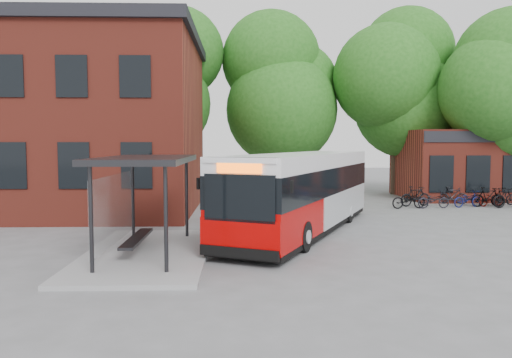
{
  "coord_description": "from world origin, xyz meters",
  "views": [
    {
      "loc": [
        -1.78,
        -15.4,
        3.27
      ],
      "look_at": [
        -1.24,
        2.08,
        2.0
      ],
      "focal_mm": 35.0,
      "sensor_mm": 36.0,
      "label": 1
    }
  ],
  "objects_px": {
    "bicycle_6": "(491,198)",
    "bicycle_0": "(409,199)",
    "bicycle_1": "(415,196)",
    "bicycle_3": "(453,195)",
    "city_bus": "(303,193)",
    "bicycle_2": "(433,200)",
    "bicycle_7": "(503,197)",
    "bicycle_4": "(468,199)",
    "bicycle_5": "(488,197)",
    "bus_shelter": "(147,206)",
    "bicycle_extra_0": "(509,198)"
  },
  "relations": [
    {
      "from": "city_bus",
      "to": "bicycle_extra_0",
      "type": "distance_m",
      "value": 12.88
    },
    {
      "from": "bicycle_1",
      "to": "bicycle_7",
      "type": "xyz_separation_m",
      "value": [
        4.72,
        0.2,
        -0.07
      ]
    },
    {
      "from": "bus_shelter",
      "to": "bicycle_7",
      "type": "relative_size",
      "value": 4.63
    },
    {
      "from": "bicycle_1",
      "to": "bicycle_6",
      "type": "xyz_separation_m",
      "value": [
        3.92,
        -0.11,
        -0.1
      ]
    },
    {
      "from": "bicycle_1",
      "to": "bus_shelter",
      "type": "bearing_deg",
      "value": 117.9
    },
    {
      "from": "bicycle_4",
      "to": "bicycle_extra_0",
      "type": "bearing_deg",
      "value": -114.93
    },
    {
      "from": "bicycle_4",
      "to": "bicycle_extra_0",
      "type": "relative_size",
      "value": 0.93
    },
    {
      "from": "city_bus",
      "to": "bicycle_7",
      "type": "xyz_separation_m",
      "value": [
        11.43,
        7.4,
        -0.99
      ]
    },
    {
      "from": "bicycle_4",
      "to": "bicycle_6",
      "type": "relative_size",
      "value": 1.01
    },
    {
      "from": "bicycle_3",
      "to": "bicycle_5",
      "type": "relative_size",
      "value": 0.91
    },
    {
      "from": "city_bus",
      "to": "bicycle_0",
      "type": "height_order",
      "value": "city_bus"
    },
    {
      "from": "bicycle_4",
      "to": "bicycle_2",
      "type": "bearing_deg",
      "value": 85.46
    },
    {
      "from": "bicycle_3",
      "to": "bicycle_7",
      "type": "bearing_deg",
      "value": -86.15
    },
    {
      "from": "bicycle_1",
      "to": "bicycle_4",
      "type": "distance_m",
      "value": 2.57
    },
    {
      "from": "city_bus",
      "to": "bicycle_2",
      "type": "xyz_separation_m",
      "value": [
        7.35,
        6.38,
        -1.02
      ]
    },
    {
      "from": "bicycle_2",
      "to": "bus_shelter",
      "type": "bearing_deg",
      "value": 124.11
    },
    {
      "from": "bus_shelter",
      "to": "bicycle_extra_0",
      "type": "height_order",
      "value": "bus_shelter"
    },
    {
      "from": "city_bus",
      "to": "bicycle_3",
      "type": "distance_m",
      "value": 12.17
    },
    {
      "from": "bus_shelter",
      "to": "bicycle_3",
      "type": "xyz_separation_m",
      "value": [
        14.07,
        11.79,
        -0.99
      ]
    },
    {
      "from": "bicycle_6",
      "to": "bicycle_0",
      "type": "bearing_deg",
      "value": 77.4
    },
    {
      "from": "bicycle_extra_0",
      "to": "bicycle_1",
      "type": "bearing_deg",
      "value": 68.59
    },
    {
      "from": "city_bus",
      "to": "bicycle_2",
      "type": "distance_m",
      "value": 9.78
    },
    {
      "from": "bus_shelter",
      "to": "bicycle_2",
      "type": "distance_m",
      "value": 15.99
    },
    {
      "from": "bicycle_7",
      "to": "bicycle_1",
      "type": "bearing_deg",
      "value": 80.0
    },
    {
      "from": "bicycle_6",
      "to": "bicycle_7",
      "type": "xyz_separation_m",
      "value": [
        0.8,
        0.3,
        0.03
      ]
    },
    {
      "from": "bicycle_0",
      "to": "bicycle_6",
      "type": "relative_size",
      "value": 1.09
    },
    {
      "from": "city_bus",
      "to": "bicycle_1",
      "type": "height_order",
      "value": "city_bus"
    },
    {
      "from": "bicycle_1",
      "to": "bicycle_2",
      "type": "height_order",
      "value": "bicycle_1"
    },
    {
      "from": "bus_shelter",
      "to": "bicycle_0",
      "type": "bearing_deg",
      "value": 42.13
    },
    {
      "from": "bicycle_0",
      "to": "bicycle_6",
      "type": "xyz_separation_m",
      "value": [
        4.57,
        0.79,
        -0.04
      ]
    },
    {
      "from": "bus_shelter",
      "to": "bicycle_2",
      "type": "height_order",
      "value": "bus_shelter"
    },
    {
      "from": "bicycle_1",
      "to": "bicycle_3",
      "type": "height_order",
      "value": "bicycle_1"
    },
    {
      "from": "bicycle_3",
      "to": "bicycle_extra_0",
      "type": "xyz_separation_m",
      "value": [
        2.12,
        -1.72,
        0.06
      ]
    },
    {
      "from": "city_bus",
      "to": "bicycle_6",
      "type": "relative_size",
      "value": 7.11
    },
    {
      "from": "city_bus",
      "to": "bicycle_5",
      "type": "distance_m",
      "value": 12.38
    },
    {
      "from": "bus_shelter",
      "to": "city_bus",
      "type": "bearing_deg",
      "value": 36.48
    },
    {
      "from": "bus_shelter",
      "to": "bicycle_5",
      "type": "xyz_separation_m",
      "value": [
        15.32,
        10.5,
        -0.94
      ]
    },
    {
      "from": "bicycle_0",
      "to": "bicycle_1",
      "type": "relative_size",
      "value": 1.01
    },
    {
      "from": "bicycle_3",
      "to": "city_bus",
      "type": "bearing_deg",
      "value": 151.67
    },
    {
      "from": "bicycle_5",
      "to": "bicycle_extra_0",
      "type": "distance_m",
      "value": 0.96
    },
    {
      "from": "bicycle_1",
      "to": "bicycle_7",
      "type": "height_order",
      "value": "bicycle_1"
    },
    {
      "from": "bicycle_0",
      "to": "bicycle_4",
      "type": "bearing_deg",
      "value": -91.32
    },
    {
      "from": "bus_shelter",
      "to": "city_bus",
      "type": "height_order",
      "value": "bus_shelter"
    },
    {
      "from": "bicycle_3",
      "to": "bicycle_2",
      "type": "bearing_deg",
      "value": 154.93
    },
    {
      "from": "bus_shelter",
      "to": "bicycle_0",
      "type": "relative_size",
      "value": 4.02
    },
    {
      "from": "city_bus",
      "to": "bicycle_6",
      "type": "xyz_separation_m",
      "value": [
        10.63,
        7.1,
        -1.02
      ]
    },
    {
      "from": "bicycle_0",
      "to": "bicycle_5",
      "type": "relative_size",
      "value": 1.03
    },
    {
      "from": "bus_shelter",
      "to": "bicycle_extra_0",
      "type": "bearing_deg",
      "value": 31.91
    },
    {
      "from": "bicycle_2",
      "to": "bicycle_6",
      "type": "height_order",
      "value": "bicycle_2"
    },
    {
      "from": "bicycle_4",
      "to": "bicycle_5",
      "type": "distance_m",
      "value": 1.08
    }
  ]
}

